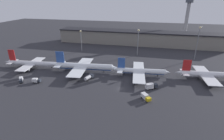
# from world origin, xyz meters

# --- Properties ---
(ground) EXTENTS (600.00, 600.00, 0.00)m
(ground) POSITION_xyz_m (0.00, 0.00, 0.00)
(ground) COLOR #2D2D33
(terminal_building) EXTENTS (181.86, 20.97, 15.51)m
(terminal_building) POSITION_xyz_m (0.00, 107.58, 7.81)
(terminal_building) COLOR gray
(terminal_building) RESTS_ON ground
(airplane_0) EXTENTS (47.56, 30.98, 13.66)m
(airplane_0) POSITION_xyz_m (-72.16, 18.49, 3.22)
(airplane_0) COLOR silver
(airplane_0) RESTS_ON ground
(airplane_1) EXTENTS (50.70, 38.52, 14.53)m
(airplane_1) POSITION_xyz_m (-31.35, 20.13, 3.84)
(airplane_1) COLOR white
(airplane_1) RESTS_ON ground
(airplane_2) EXTENTS (40.18, 38.33, 12.36)m
(airplane_2) POSITION_xyz_m (10.04, 22.33, 3.16)
(airplane_2) COLOR white
(airplane_2) RESTS_ON ground
(airplane_3) EXTENTS (42.90, 33.00, 13.00)m
(airplane_3) POSITION_xyz_m (54.19, 26.23, 3.41)
(airplane_3) COLOR silver
(airplane_3) RESTS_ON ground
(service_vehicle_0) EXTENTS (7.35, 5.87, 3.71)m
(service_vehicle_0) POSITION_xyz_m (18.00, 3.95, 2.05)
(service_vehicle_0) COLOR #282D38
(service_vehicle_0) RESTS_ON ground
(service_vehicle_1) EXTENTS (4.80, 7.77, 3.04)m
(service_vehicle_1) POSITION_xyz_m (-22.56, 7.72, 1.78)
(service_vehicle_1) COLOR #282D38
(service_vehicle_1) RESTS_ON ground
(service_vehicle_2) EXTENTS (5.53, 3.14, 2.96)m
(service_vehicle_2) POSITION_xyz_m (-53.88, -4.18, 1.67)
(service_vehicle_2) COLOR #282D38
(service_vehicle_2) RESTS_ON ground
(service_vehicle_3) EXTENTS (6.02, 6.62, 2.97)m
(service_vehicle_3) POSITION_xyz_m (15.42, -8.36, 1.69)
(service_vehicle_3) COLOR gold
(service_vehicle_3) RESTS_ON ground
(service_vehicle_4) EXTENTS (5.00, 5.78, 2.96)m
(service_vehicle_4) POSITION_xyz_m (-64.06, -5.45, 1.67)
(service_vehicle_4) COLOR #282D38
(service_vehicle_4) RESTS_ON ground
(lamp_post_0) EXTENTS (1.80, 1.80, 21.13)m
(lamp_post_0) POSITION_xyz_m (-51.61, 66.82, 13.74)
(lamp_post_0) COLOR slate
(lamp_post_0) RESTS_ON ground
(lamp_post_1) EXTENTS (1.80, 1.80, 24.31)m
(lamp_post_1) POSITION_xyz_m (3.71, 66.82, 15.52)
(lamp_post_1) COLOR slate
(lamp_post_1) RESTS_ON ground
(lamp_post_2) EXTENTS (1.80, 1.80, 28.63)m
(lamp_post_2) POSITION_xyz_m (53.68, 66.82, 17.89)
(lamp_post_2) COLOR slate
(lamp_post_2) RESTS_ON ground
(control_tower) EXTENTS (9.00, 9.00, 51.01)m
(control_tower) POSITION_xyz_m (55.98, 148.89, 29.28)
(control_tower) COLOR #99999E
(control_tower) RESTS_ON ground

